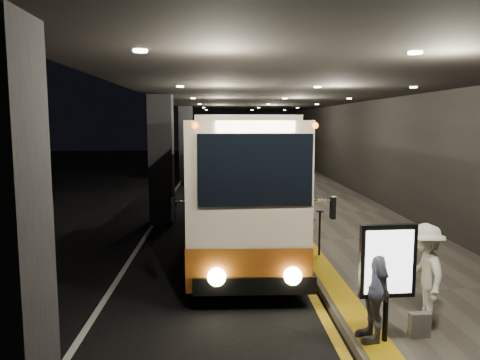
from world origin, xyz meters
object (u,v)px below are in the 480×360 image
object	(u,v)px
coach_third	(222,140)
stanchion_post	(320,234)
passenger_waiting_grey	(372,285)
bag_polka	(419,325)
coach_main	(241,183)
coach_second	(226,149)
passenger_waiting_white	(425,273)
info_sign	(388,263)
passenger_boarding	(309,223)

from	to	relation	value
coach_third	stanchion_post	world-z (taller)	coach_third
passenger_waiting_grey	bag_polka	distance (m)	1.04
coach_main	coach_second	bearing A→B (deg)	91.62
passenger_waiting_white	stanchion_post	bearing A→B (deg)	-163.05
info_sign	stanchion_post	bearing A→B (deg)	86.84
coach_third	passenger_boarding	world-z (taller)	coach_third
coach_main	stanchion_post	distance (m)	3.24
coach_second	passenger_waiting_white	distance (m)	24.00
passenger_boarding	passenger_waiting_white	world-z (taller)	passenger_waiting_white
passenger_boarding	stanchion_post	world-z (taller)	passenger_boarding
coach_second	coach_main	bearing A→B (deg)	-92.64
coach_second	info_sign	world-z (taller)	coach_second
coach_main	info_sign	world-z (taller)	coach_main
coach_third	stanchion_post	size ratio (longest dim) A/B	10.33
coach_second	info_sign	xyz separation A→B (m)	(2.06, -24.53, -0.30)
info_sign	passenger_waiting_white	bearing A→B (deg)	34.81
coach_third	passenger_waiting_grey	size ratio (longest dim) A/B	6.76
passenger_waiting_grey	passenger_boarding	bearing A→B (deg)	175.06
passenger_waiting_grey	coach_main	bearing A→B (deg)	-171.44
coach_main	passenger_waiting_white	bearing A→B (deg)	-65.28
passenger_boarding	info_sign	distance (m)	5.09
coach_main	passenger_boarding	size ratio (longest dim) A/B	7.54
passenger_waiting_white	passenger_boarding	bearing A→B (deg)	-162.11
passenger_boarding	bag_polka	distance (m)	5.02
coach_main	info_sign	distance (m)	7.35
coach_second	coach_third	world-z (taller)	coach_third
coach_second	bag_polka	size ratio (longest dim) A/B	29.20
coach_second	passenger_boarding	xyz separation A→B (m)	(1.86, -19.47, -0.78)
coach_third	passenger_boarding	distance (m)	33.72
passenger_waiting_grey	bag_polka	xyz separation A→B (m)	(0.80, 0.06, -0.67)
coach_main	coach_second	world-z (taller)	coach_main
bag_polka	info_sign	xyz separation A→B (m)	(-0.60, -0.14, 1.04)
coach_second	passenger_waiting_white	bearing A→B (deg)	-86.11
coach_main	bag_polka	size ratio (longest dim) A/B	29.35
passenger_boarding	passenger_waiting_grey	size ratio (longest dim) A/B	0.87
coach_main	passenger_waiting_white	world-z (taller)	coach_main
coach_third	bag_polka	distance (m)	38.70
passenger_boarding	bag_polka	xyz separation A→B (m)	(0.80, -4.92, -0.56)
coach_third	passenger_waiting_grey	xyz separation A→B (m)	(2.04, -38.63, -0.73)
bag_polka	passenger_boarding	bearing A→B (deg)	99.18
passenger_waiting_white	passenger_waiting_grey	size ratio (longest dim) A/B	0.96
passenger_waiting_white	passenger_waiting_grey	bearing A→B (deg)	-56.66
coach_second	stanchion_post	size ratio (longest dim) A/B	9.96
bag_polka	coach_main	bearing A→B (deg)	109.61
bag_polka	stanchion_post	distance (m)	4.55
coach_main	coach_second	xyz separation A→B (m)	(-0.18, 17.43, -0.00)
passenger_waiting_white	stanchion_post	distance (m)	4.03
coach_third	bag_polka	bearing A→B (deg)	-82.68
passenger_boarding	passenger_waiting_white	bearing A→B (deg)	-166.95
coach_main	passenger_waiting_grey	size ratio (longest dim) A/B	6.55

